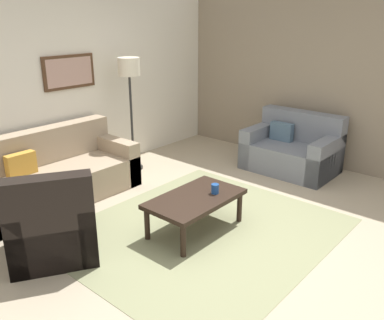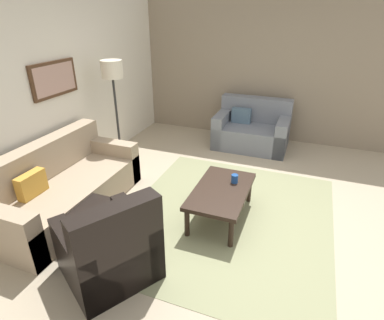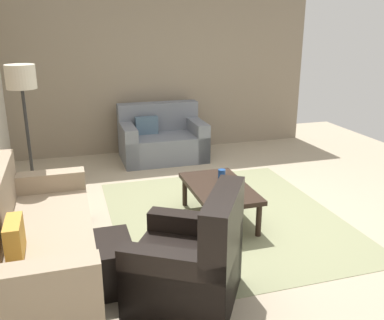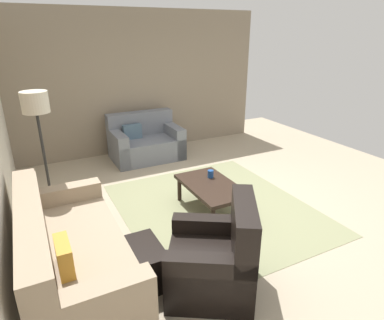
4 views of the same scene
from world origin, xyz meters
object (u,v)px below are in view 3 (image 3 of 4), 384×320
object	(u,v)px
couch_main	(26,245)
cup	(222,174)
couch_loveseat	(161,140)
ottoman	(99,264)
coffee_table	(219,190)
lamp_standing	(23,93)
armchair_leather	(194,267)

from	to	relation	value
couch_main	cup	size ratio (longest dim) A/B	19.26
couch_loveseat	ottoman	world-z (taller)	couch_loveseat
couch_loveseat	coffee_table	xyz separation A→B (m)	(-2.47, -0.10, 0.06)
coffee_table	ottoman	bearing A→B (deg)	122.66
couch_main	lamp_standing	xyz separation A→B (m)	(1.41, -0.00, 1.11)
couch_main	couch_loveseat	xyz separation A→B (m)	(3.02, -1.90, 0.00)
cup	couch_loveseat	bearing A→B (deg)	5.23
ottoman	lamp_standing	xyz separation A→B (m)	(1.75, 0.59, 1.21)
couch_main	cup	distance (m)	2.25
armchair_leather	ottoman	world-z (taller)	armchair_leather
couch_loveseat	cup	distance (m)	2.27
cup	lamp_standing	xyz separation A→B (m)	(0.64, 2.10, 0.94)
coffee_table	lamp_standing	size ratio (longest dim) A/B	0.64
armchair_leather	coffee_table	distance (m)	1.51
armchair_leather	coffee_table	world-z (taller)	armchair_leather
armchair_leather	ottoman	bearing A→B (deg)	58.66
armchair_leather	cup	xyz separation A→B (m)	(1.55, -0.81, 0.16)
couch_main	couch_loveseat	bearing A→B (deg)	-32.13
couch_loveseat	armchair_leather	xyz separation A→B (m)	(-3.80, 0.60, 0.01)
couch_main	coffee_table	world-z (taller)	couch_main
couch_main	armchair_leather	size ratio (longest dim) A/B	1.90
couch_main	ottoman	world-z (taller)	couch_main
ottoman	lamp_standing	world-z (taller)	lamp_standing
lamp_standing	cup	bearing A→B (deg)	-106.91
armchair_leather	couch_loveseat	bearing A→B (deg)	-9.01
ottoman	coffee_table	bearing A→B (deg)	-57.34
lamp_standing	couch_main	bearing A→B (deg)	179.84
armchair_leather	lamp_standing	xyz separation A→B (m)	(2.18, 1.29, 1.10)
couch_loveseat	cup	bearing A→B (deg)	-174.77
ottoman	cup	size ratio (longest dim) A/B	5.15
couch_loveseat	armchair_leather	distance (m)	3.85
coffee_table	cup	xyz separation A→B (m)	(0.21, -0.11, 0.11)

